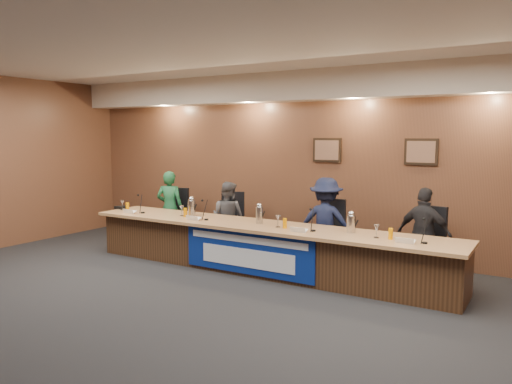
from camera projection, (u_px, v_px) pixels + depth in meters
floor at (155, 320)px, 5.74m from camera, size 10.00×10.00×0.00m
ceiling at (148, 34)px, 5.37m from camera, size 10.00×8.00×0.04m
wall_back at (307, 164)px, 8.95m from camera, size 10.00×0.04×3.20m
soffit at (302, 86)px, 8.58m from camera, size 10.00×0.50×0.50m
dais_body at (261, 249)px, 7.74m from camera, size 6.00×0.80×0.70m
dais_top at (260, 226)px, 7.65m from camera, size 6.10×0.95×0.05m
banner at (247, 253)px, 7.38m from camera, size 2.20×0.02×0.65m
banner_text_upper at (247, 240)px, 7.35m from camera, size 2.00×0.01×0.10m
banner_text_lower at (247, 258)px, 7.38m from camera, size 1.60×0.01×0.28m
wall_photo_left at (327, 150)px, 8.69m from camera, size 0.52×0.04×0.42m
wall_photo_right at (421, 152)px, 7.87m from camera, size 0.52×0.04×0.42m
panelist_a at (170, 208)px, 9.61m from camera, size 0.61×0.51×1.43m
panelist_b at (228, 217)px, 8.92m from camera, size 0.65×0.52×1.29m
panelist_c at (326, 223)px, 7.93m from camera, size 1.02×0.70×1.45m
panelist_d at (424, 235)px, 7.15m from camera, size 0.85×0.48×1.37m
office_chair_a at (173, 219)px, 9.72m from camera, size 0.54×0.54×0.08m
office_chair_b at (231, 226)px, 9.02m from camera, size 0.64×0.64×0.08m
office_chair_c at (328, 237)px, 8.04m from camera, size 0.50×0.50×0.08m
office_chair_d at (425, 248)px, 7.26m from camera, size 0.58×0.58×0.08m
nameplate_a at (128, 211)px, 8.70m from camera, size 0.24×0.08×0.10m
microphone_a at (143, 213)px, 8.73m from camera, size 0.07×0.07×0.02m
juice_glass_a at (128, 207)px, 9.01m from camera, size 0.06×0.06×0.15m
water_glass_a at (122, 205)px, 9.10m from camera, size 0.08×0.08×0.18m
nameplate_b at (192, 217)px, 8.02m from camera, size 0.24×0.08×0.10m
microphone_b at (206, 219)px, 8.03m from camera, size 0.07×0.07×0.02m
juice_glass_b at (185, 212)px, 8.33m from camera, size 0.06×0.06×0.15m
water_glass_b at (182, 211)px, 8.42m from camera, size 0.08×0.08×0.18m
nameplate_c at (298, 229)px, 7.01m from camera, size 0.24×0.08×0.10m
microphone_c at (313, 231)px, 7.10m from camera, size 0.07×0.07×0.02m
juice_glass_c at (285, 223)px, 7.32m from camera, size 0.06×0.06×0.15m
water_glass_c at (278, 221)px, 7.40m from camera, size 0.08×0.08×0.18m
nameplate_d at (404, 240)px, 6.30m from camera, size 0.24×0.08×0.10m
microphone_d at (425, 243)px, 6.30m from camera, size 0.07×0.07×0.02m
juice_glass_d at (391, 234)px, 6.55m from camera, size 0.06×0.06×0.15m
water_glass_d at (376, 231)px, 6.64m from camera, size 0.08×0.08×0.18m
carafe_left at (192, 208)px, 8.43m from camera, size 0.13×0.13×0.26m
carafe_mid at (259, 215)px, 7.69m from camera, size 0.11×0.11×0.26m
carafe_right at (351, 224)px, 6.99m from camera, size 0.13×0.13×0.24m
speakerphone at (123, 207)px, 9.24m from camera, size 0.32×0.32×0.05m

